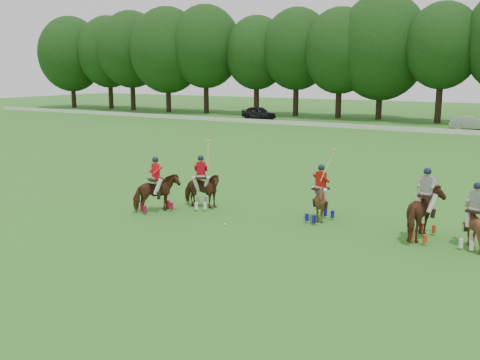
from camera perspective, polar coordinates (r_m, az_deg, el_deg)
The scene contains 11 objects.
ground at distance 18.17m, azimuth -7.36°, elevation -6.56°, with size 180.00×180.00×0.00m, color #347220.
tree_line at distance 62.62m, azimuth 21.10°, elevation 13.20°, with size 117.98×14.32×14.75m.
boundary_rail at distance 53.02m, azimuth 18.43°, elevation 5.13°, with size 120.00×0.10×0.44m, color white.
car_left at distance 63.82m, azimuth 1.99°, elevation 7.19°, with size 1.79×4.44×1.51m, color black.
car_mid at distance 56.77m, azimuth 23.39°, elevation 5.60°, with size 1.39×3.97×1.31m, color #ABACB1.
polo_red_a at distance 21.83m, azimuth -8.92°, elevation -1.31°, with size 1.67×2.00×2.26m.
polo_red_b at distance 22.27m, azimuth -4.16°, elevation -1.02°, with size 1.94×1.86×2.76m.
polo_red_c at distance 20.44m, azimuth 8.56°, elevation -2.28°, with size 1.56×1.65×2.74m.
polo_stripe_a at distance 19.10m, azimuth 19.08°, elevation -3.37°, with size 1.32×2.14×2.47m.
polo_stripe_b at distance 18.86m, azimuth 23.70°, elevation -4.39°, with size 1.43×1.53×2.15m.
polo_ball at distance 19.85m, azimuth -1.60°, elevation -4.76°, with size 0.09×0.09×0.09m, color white.
Camera 1 is at (10.57, -13.67, 5.62)m, focal length 40.00 mm.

